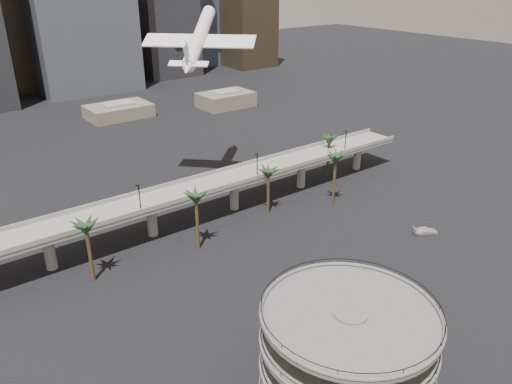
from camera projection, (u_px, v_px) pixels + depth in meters
ground at (381, 352)px, 77.06m from camera, size 700.00×700.00×0.00m
parking_ramp at (346, 353)px, 62.92m from camera, size 22.20×22.20×17.35m
overpass at (194, 193)px, 113.86m from camera, size 130.00×9.30×14.70m
palm_trees at (255, 175)px, 112.98m from camera, size 76.40×18.40×14.00m
low_buildings at (88, 121)px, 182.72m from camera, size 135.00×27.50×6.80m
airborne_jet at (199, 38)px, 118.50m from camera, size 23.50×23.52×14.72m
car_a at (320, 280)px, 93.32m from camera, size 5.07×3.01×1.62m
car_b at (348, 274)px, 95.30m from camera, size 5.31×3.28×1.65m
car_c at (426, 231)px, 110.99m from camera, size 5.68×4.62×1.55m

